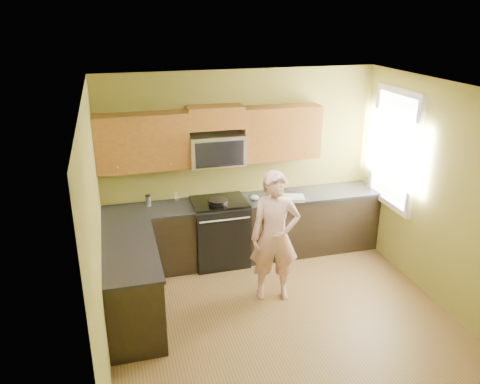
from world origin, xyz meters
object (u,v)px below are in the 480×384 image
object	(u,v)px
stove	(220,231)
microwave	(217,164)
frying_pan	(218,203)
butter_tub	(279,201)
travel_mug	(149,206)
woman	(275,237)

from	to	relation	value
stove	microwave	world-z (taller)	microwave
microwave	stove	bearing A→B (deg)	-90.00
stove	frying_pan	size ratio (longest dim) A/B	2.00
butter_tub	travel_mug	xyz separation A→B (m)	(-1.80, 0.31, 0.00)
microwave	woman	world-z (taller)	woman
stove	microwave	size ratio (longest dim) A/B	1.25
woman	microwave	bearing A→B (deg)	124.42
stove	travel_mug	distance (m)	1.07
microwave	frying_pan	xyz separation A→B (m)	(-0.03, -0.22, -0.50)
frying_pan	butter_tub	bearing A→B (deg)	-16.22
butter_tub	travel_mug	world-z (taller)	travel_mug
microwave	butter_tub	distance (m)	1.03
frying_pan	travel_mug	xyz separation A→B (m)	(-0.93, 0.25, -0.03)
microwave	woman	bearing A→B (deg)	-68.84
frying_pan	butter_tub	world-z (taller)	frying_pan
stove	microwave	xyz separation A→B (m)	(0.00, 0.12, 0.97)
woman	travel_mug	size ratio (longest dim) A/B	10.56
microwave	woman	xyz separation A→B (m)	(0.46, -1.18, -0.61)
frying_pan	travel_mug	world-z (taller)	travel_mug
butter_tub	travel_mug	size ratio (longest dim) A/B	0.80
woman	butter_tub	world-z (taller)	woman
frying_pan	travel_mug	bearing A→B (deg)	153.10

